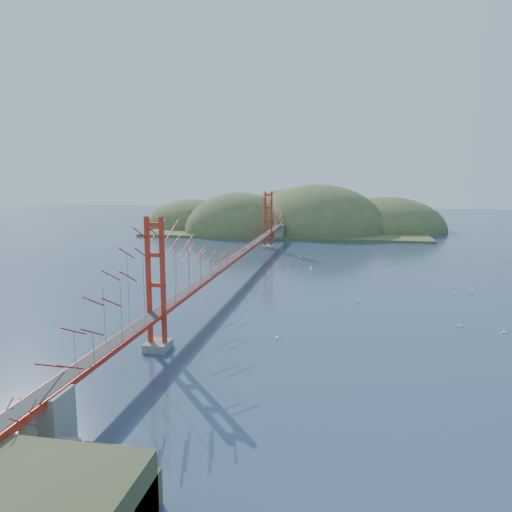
# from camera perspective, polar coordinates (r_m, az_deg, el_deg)

# --- Properties ---
(ground) EXTENTS (320.00, 320.00, 0.00)m
(ground) POSITION_cam_1_polar(r_m,az_deg,el_deg) (72.92, -2.39, -2.65)
(ground) COLOR navy
(ground) RESTS_ON ground
(bridge) EXTENTS (2.20, 94.40, 12.00)m
(bridge) POSITION_cam_1_polar(r_m,az_deg,el_deg) (71.96, -2.40, 2.85)
(bridge) COLOR gray
(bridge) RESTS_ON ground
(promontory) EXTENTS (9.00, 6.00, 0.24)m
(promontory) POSITION_cam_1_polar(r_m,az_deg,el_deg) (30.48, -25.04, -21.25)
(promontory) COLOR #59544C
(promontory) RESTS_ON ground
(fort) EXTENTS (3.70, 2.30, 1.75)m
(fort) POSITION_cam_1_polar(r_m,az_deg,el_deg) (30.50, -23.66, -19.96)
(fort) COLOR maroon
(fort) RESTS_ON ground
(far_headlands) EXTENTS (84.00, 58.00, 25.00)m
(far_headlands) POSITION_cam_1_polar(r_m,az_deg,el_deg) (139.50, 4.87, 3.12)
(far_headlands) COLOR olive
(far_headlands) RESTS_ON ground
(sailboat_14) EXTENTS (0.58, 0.64, 0.73)m
(sailboat_14) POSITION_cam_1_polar(r_m,az_deg,el_deg) (71.14, 23.49, -3.61)
(sailboat_14) COLOR white
(sailboat_14) RESTS_ON ground
(sailboat_17) EXTENTS (0.66, 0.59, 0.74)m
(sailboat_17) POSITION_cam_1_polar(r_m,az_deg,el_deg) (99.19, 23.13, -0.09)
(sailboat_17) COLOR white
(sailboat_17) RESTS_ON ground
(sailboat_13) EXTENTS (0.54, 0.52, 0.61)m
(sailboat_13) POSITION_cam_1_polar(r_m,az_deg,el_deg) (54.22, 26.46, -7.76)
(sailboat_13) COLOR white
(sailboat_13) RESTS_ON ground
(sailboat_15) EXTENTS (0.41, 0.50, 0.58)m
(sailboat_15) POSITION_cam_1_polar(r_m,az_deg,el_deg) (96.02, 25.50, -0.55)
(sailboat_15) COLOR white
(sailboat_15) RESTS_ON ground
(sailboat_8) EXTENTS (0.66, 0.66, 0.70)m
(sailboat_8) POSITION_cam_1_polar(r_m,az_deg,el_deg) (99.01, 26.78, -0.36)
(sailboat_8) COLOR white
(sailboat_8) RESTS_ON ground
(sailboat_7) EXTENTS (0.57, 0.57, 0.62)m
(sailboat_7) POSITION_cam_1_polar(r_m,az_deg,el_deg) (84.31, 19.49, -1.44)
(sailboat_7) COLOR white
(sailboat_7) RESTS_ON ground
(sailboat_3) EXTENTS (0.59, 0.49, 0.68)m
(sailboat_3) POSITION_cam_1_polar(r_m,az_deg,el_deg) (87.30, 15.03, -0.86)
(sailboat_3) COLOR white
(sailboat_3) RESTS_ON ground
(sailboat_6) EXTENTS (0.58, 0.58, 0.60)m
(sailboat_6) POSITION_cam_1_polar(r_m,az_deg,el_deg) (54.70, 22.22, -7.32)
(sailboat_6) COLOR white
(sailboat_6) RESTS_ON ground
(sailboat_16) EXTENTS (0.68, 0.68, 0.75)m
(sailboat_16) POSITION_cam_1_polar(r_m,az_deg,el_deg) (80.62, 6.32, -1.42)
(sailboat_16) COLOR white
(sailboat_16) RESTS_ON ground
(sailboat_1) EXTENTS (0.56, 0.56, 0.60)m
(sailboat_1) POSITION_cam_1_polar(r_m,az_deg,el_deg) (84.40, 15.98, -1.25)
(sailboat_1) COLOR white
(sailboat_1) RESTS_ON ground
(sailboat_9) EXTENTS (0.49, 0.52, 0.58)m
(sailboat_9) POSITION_cam_1_polar(r_m,az_deg,el_deg) (78.14, 23.99, -2.55)
(sailboat_9) COLOR white
(sailboat_9) RESTS_ON ground
(sailboat_12) EXTENTS (0.51, 0.45, 0.58)m
(sailboat_12) POSITION_cam_1_polar(r_m,az_deg,el_deg) (92.09, 5.01, -0.05)
(sailboat_12) COLOR white
(sailboat_12) RESTS_ON ground
(sailboat_10) EXTENTS (0.39, 0.48, 0.56)m
(sailboat_10) POSITION_cam_1_polar(r_m,az_deg,el_deg) (47.31, 2.42, -9.20)
(sailboat_10) COLOR white
(sailboat_10) RESTS_ON ground
(sailboat_extra_0) EXTENTS (0.49, 0.55, 0.62)m
(sailboat_extra_0) POSITION_cam_1_polar(r_m,az_deg,el_deg) (61.89, 11.68, -4.89)
(sailboat_extra_0) COLOR white
(sailboat_extra_0) RESTS_ON ground
(sailboat_extra_1) EXTENTS (0.60, 0.60, 0.63)m
(sailboat_extra_1) POSITION_cam_1_polar(r_m,az_deg,el_deg) (68.86, 21.84, -3.93)
(sailboat_extra_1) COLOR white
(sailboat_extra_1) RESTS_ON ground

